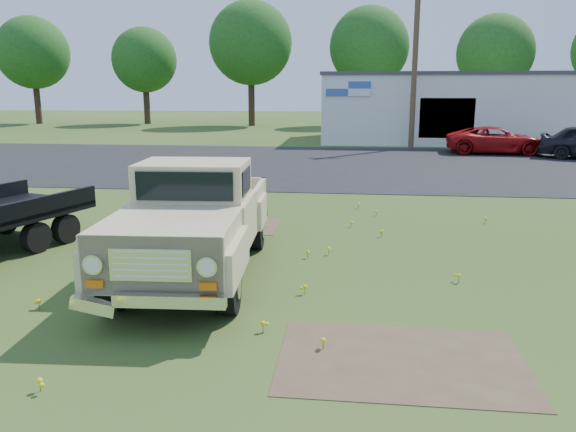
{
  "coord_description": "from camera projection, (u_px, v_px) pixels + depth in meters",
  "views": [
    {
      "loc": [
        0.85,
        -9.41,
        3.27
      ],
      "look_at": [
        -0.36,
        1.0,
        0.86
      ],
      "focal_mm": 35.0,
      "sensor_mm": 36.0,
      "label": 1
    }
  ],
  "objects": [
    {
      "name": "treeline_c",
      "position": [
        251.0,
        43.0,
        47.53
      ],
      "size": [
        7.04,
        7.04,
        10.47
      ],
      "color": "#352318",
      "rests_on": "ground"
    },
    {
      "name": "ground",
      "position": [
        302.0,
        276.0,
        9.94
      ],
      "size": [
        140.0,
        140.0,
        0.0
      ],
      "primitive_type": "plane",
      "color": "#2E4917",
      "rests_on": "ground"
    },
    {
      "name": "treeline_d",
      "position": [
        369.0,
        47.0,
        47.45
      ],
      "size": [
        6.72,
        6.72,
        10.0
      ],
      "color": "#352318",
      "rests_on": "ground"
    },
    {
      "name": "asphalt_lot",
      "position": [
        333.0,
        164.0,
        24.46
      ],
      "size": [
        90.0,
        14.0,
        0.02
      ],
      "primitive_type": "cube",
      "color": "black",
      "rests_on": "ground"
    },
    {
      "name": "dirt_patch_a",
      "position": [
        401.0,
        361.0,
        6.87
      ],
      "size": [
        3.0,
        2.0,
        0.01
      ],
      "primitive_type": "cube",
      "color": "brown",
      "rests_on": "ground"
    },
    {
      "name": "dirt_patch_b",
      "position": [
        232.0,
        226.0,
        13.55
      ],
      "size": [
        2.2,
        1.6,
        0.01
      ],
      "primitive_type": "cube",
      "color": "brown",
      "rests_on": "ground"
    },
    {
      "name": "vintage_pickup_truck",
      "position": [
        195.0,
        219.0,
        9.83
      ],
      "size": [
        2.49,
        5.73,
        2.04
      ],
      "primitive_type": null,
      "rotation": [
        0.0,
        0.0,
        0.05
      ],
      "color": "#C7B886",
      "rests_on": "ground"
    },
    {
      "name": "treeline_a",
      "position": [
        33.0,
        53.0,
        50.4
      ],
      "size": [
        6.4,
        6.4,
        9.52
      ],
      "color": "#352318",
      "rests_on": "ground"
    },
    {
      "name": "treeline_e",
      "position": [
        495.0,
        53.0,
        45.02
      ],
      "size": [
        6.08,
        6.08,
        9.04
      ],
      "color": "#352318",
      "rests_on": "ground"
    },
    {
      "name": "utility_pole_mid",
      "position": [
        415.0,
        62.0,
        29.76
      ],
      "size": [
        1.6,
        0.3,
        9.0
      ],
      "color": "#4F3F25",
      "rests_on": "ground"
    },
    {
      "name": "red_pickup",
      "position": [
        496.0,
        141.0,
        28.12
      ],
      "size": [
        4.9,
        2.4,
        1.34
      ],
      "primitive_type": "imported",
      "rotation": [
        0.0,
        0.0,
        1.53
      ],
      "color": "#9C0E0E",
      "rests_on": "ground"
    },
    {
      "name": "commercial_building",
      "position": [
        437.0,
        107.0,
        34.93
      ],
      "size": [
        14.2,
        8.2,
        4.15
      ],
      "color": "white",
      "rests_on": "ground"
    },
    {
      "name": "treeline_b",
      "position": [
        144.0,
        60.0,
        50.39
      ],
      "size": [
        5.76,
        5.76,
        8.57
      ],
      "color": "#352318",
      "rests_on": "ground"
    }
  ]
}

